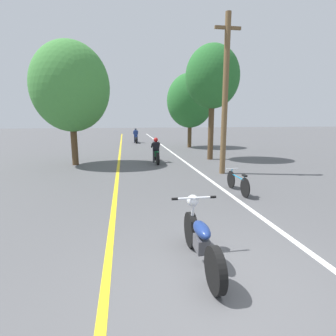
{
  "coord_description": "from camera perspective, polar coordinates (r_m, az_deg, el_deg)",
  "views": [
    {
      "loc": [
        -1.35,
        -3.3,
        2.45
      ],
      "look_at": [
        -0.04,
        4.58,
        0.9
      ],
      "focal_mm": 28.0,
      "sensor_mm": 36.0,
      "label": 1
    }
  ],
  "objects": [
    {
      "name": "ground_plane",
      "position": [
        4.33,
        11.58,
        -23.74
      ],
      "size": [
        120.0,
        120.0,
        0.0
      ],
      "primitive_type": "plane",
      "color": "#515154"
    },
    {
      "name": "lane_stripe_center",
      "position": [
        16.07,
        -10.57,
        2.04
      ],
      "size": [
        0.14,
        48.0,
        0.01
      ],
      "primitive_type": "cube",
      "color": "yellow",
      "rests_on": "ground"
    },
    {
      "name": "lane_stripe_edge",
      "position": [
        16.4,
        2.29,
        2.39
      ],
      "size": [
        0.14,
        48.0,
        0.01
      ],
      "primitive_type": "cube",
      "color": "white",
      "rests_on": "ground"
    },
    {
      "name": "utility_pole",
      "position": [
        11.68,
        12.34,
        15.32
      ],
      "size": [
        1.1,
        0.24,
        6.59
      ],
      "color": "brown",
      "rests_on": "ground"
    },
    {
      "name": "roadside_tree_right_near",
      "position": [
        15.73,
        9.66,
        18.89
      ],
      "size": [
        3.06,
        2.75,
        6.45
      ],
      "color": "#513A23",
      "rests_on": "ground"
    },
    {
      "name": "roadside_tree_right_far",
      "position": [
        21.8,
        4.83,
        14.38
      ],
      "size": [
        3.75,
        3.37,
        5.92
      ],
      "color": "#513A23",
      "rests_on": "ground"
    },
    {
      "name": "roadside_tree_left",
      "position": [
        14.46,
        -20.46,
        16.17
      ],
      "size": [
        3.84,
        3.46,
        6.15
      ],
      "color": "#513A23",
      "rests_on": "ground"
    },
    {
      "name": "motorcycle_foreground",
      "position": [
        4.57,
        7.1,
        -15.14
      ],
      "size": [
        0.82,
        2.05,
        1.05
      ],
      "color": "black",
      "rests_on": "ground"
    },
    {
      "name": "motorcycle_rider_lead",
      "position": [
        14.43,
        -2.64,
        3.29
      ],
      "size": [
        0.5,
        2.19,
        1.36
      ],
      "color": "black",
      "rests_on": "ground"
    },
    {
      "name": "motorcycle_rider_far",
      "position": [
        25.91,
        -7.02,
        6.65
      ],
      "size": [
        0.5,
        2.11,
        1.42
      ],
      "color": "black",
      "rests_on": "ground"
    },
    {
      "name": "bicycle_parked",
      "position": [
        8.94,
        14.94,
        -3.08
      ],
      "size": [
        0.44,
        1.71,
        0.72
      ],
      "color": "black",
      "rests_on": "ground"
    }
  ]
}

